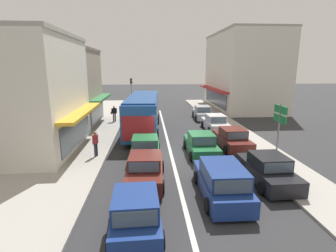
# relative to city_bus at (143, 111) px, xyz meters

# --- Properties ---
(ground_plane) EXTENTS (140.00, 140.00, 0.00)m
(ground_plane) POSITION_rel_city_bus_xyz_m (1.94, -6.58, -1.88)
(ground_plane) COLOR #2D2D30
(lane_centre_line) EXTENTS (0.20, 28.00, 0.01)m
(lane_centre_line) POSITION_rel_city_bus_xyz_m (1.94, -2.58, -1.88)
(lane_centre_line) COLOR silver
(lane_centre_line) RESTS_ON ground
(sidewalk_left) EXTENTS (5.20, 44.00, 0.14)m
(sidewalk_left) POSITION_rel_city_bus_xyz_m (-4.86, -0.58, -1.81)
(sidewalk_left) COLOR #A39E96
(sidewalk_left) RESTS_ON ground
(kerb_right) EXTENTS (2.80, 44.00, 0.12)m
(kerb_right) POSITION_rel_city_bus_xyz_m (8.14, -0.58, -1.82)
(kerb_right) COLOR #A39E96
(kerb_right) RESTS_ON ground
(shopfront_corner_near) EXTENTS (8.62, 8.66, 7.83)m
(shopfront_corner_near) POSITION_rel_city_bus_xyz_m (-8.24, -5.05, 2.03)
(shopfront_corner_near) COLOR silver
(shopfront_corner_near) RESTS_ON ground
(shopfront_mid_block) EXTENTS (8.29, 7.26, 7.40)m
(shopfront_mid_block) POSITION_rel_city_bus_xyz_m (-8.24, 3.20, 1.81)
(shopfront_mid_block) COLOR gray
(shopfront_mid_block) RESTS_ON ground
(building_right_far) EXTENTS (8.47, 13.89, 10.18)m
(building_right_far) POSITION_rel_city_bus_xyz_m (13.42, 12.79, 3.20)
(building_right_far) COLOR silver
(building_right_far) RESTS_ON ground
(city_bus) EXTENTS (3.08, 10.95, 3.23)m
(city_bus) POSITION_rel_city_bus_xyz_m (0.00, 0.00, 0.00)
(city_bus) COLOR #1E4C99
(city_bus) RESTS_ON ground
(sedan_adjacent_lane_trail) EXTENTS (2.04, 4.28, 1.47)m
(sedan_adjacent_lane_trail) POSITION_rel_city_bus_xyz_m (0.28, -10.55, -1.22)
(sedan_adjacent_lane_trail) COLOR #561E19
(sedan_adjacent_lane_trail) RESTS_ON ground
(wagon_behind_bus_near) EXTENTS (1.97, 4.52, 1.58)m
(wagon_behind_bus_near) POSITION_rel_city_bus_xyz_m (3.69, -12.40, -1.14)
(wagon_behind_bus_near) COLOR navy
(wagon_behind_bus_near) RESTS_ON ground
(sedan_queue_gap_filler) EXTENTS (1.94, 4.22, 1.47)m
(sedan_queue_gap_filler) POSITION_rel_city_bus_xyz_m (3.92, -6.56, -1.22)
(sedan_queue_gap_filler) COLOR #1E6638
(sedan_queue_gap_filler) RESTS_ON ground
(sedan_adjacent_lane_lead) EXTENTS (1.94, 4.22, 1.47)m
(sedan_adjacent_lane_lead) POSITION_rel_city_bus_xyz_m (0.24, -7.21, -1.22)
(sedan_adjacent_lane_lead) COLOR #1E6638
(sedan_adjacent_lane_lead) RESTS_ON ground
(hatchback_behind_bus_mid) EXTENTS (1.92, 3.76, 1.54)m
(hatchback_behind_bus_mid) POSITION_rel_city_bus_xyz_m (0.00, -14.63, -1.17)
(hatchback_behind_bus_mid) COLOR navy
(hatchback_behind_bus_mid) RESTS_ON ground
(parked_sedan_kerb_front) EXTENTS (1.98, 4.24, 1.47)m
(parked_sedan_kerb_front) POSITION_rel_city_bus_xyz_m (6.40, -11.07, -1.22)
(parked_sedan_kerb_front) COLOR black
(parked_sedan_kerb_front) RESTS_ON ground
(parked_sedan_kerb_second) EXTENTS (2.00, 4.25, 1.47)m
(parked_sedan_kerb_second) POSITION_rel_city_bus_xyz_m (6.40, -5.39, -1.22)
(parked_sedan_kerb_second) COLOR #561E19
(parked_sedan_kerb_second) RESTS_ON ground
(parked_sedan_kerb_third) EXTENTS (2.00, 4.25, 1.47)m
(parked_sedan_kerb_third) POSITION_rel_city_bus_xyz_m (6.53, -0.03, -1.22)
(parked_sedan_kerb_third) COLOR silver
(parked_sedan_kerb_third) RESTS_ON ground
(parked_sedan_kerb_rear) EXTENTS (2.02, 4.26, 1.47)m
(parked_sedan_kerb_rear) POSITION_rel_city_bus_xyz_m (6.46, 5.42, -1.22)
(parked_sedan_kerb_rear) COLOR #9EA3A8
(parked_sedan_kerb_rear) RESTS_ON ground
(traffic_light_downstreet) EXTENTS (0.33, 0.24, 4.20)m
(traffic_light_downstreet) POSITION_rel_city_bus_xyz_m (-1.77, 12.09, 0.97)
(traffic_light_downstreet) COLOR gray
(traffic_light_downstreet) RESTS_ON ground
(directional_road_sign) EXTENTS (0.10, 1.40, 3.60)m
(directional_road_sign) POSITION_rel_city_bus_xyz_m (8.11, -8.53, 0.82)
(directional_road_sign) COLOR gray
(directional_road_sign) RESTS_ON ground
(pedestrian_with_handbag_near) EXTENTS (0.64, 0.42, 1.63)m
(pedestrian_with_handbag_near) POSITION_rel_city_bus_xyz_m (-3.08, 3.95, -0.81)
(pedestrian_with_handbag_near) COLOR #4C4742
(pedestrian_with_handbag_near) RESTS_ON sidewalk_left
(pedestrian_browsing_midblock) EXTENTS (0.32, 0.55, 1.63)m
(pedestrian_browsing_midblock) POSITION_rel_city_bus_xyz_m (-2.89, -6.83, -0.81)
(pedestrian_browsing_midblock) COLOR #232838
(pedestrian_browsing_midblock) RESTS_ON sidewalk_left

